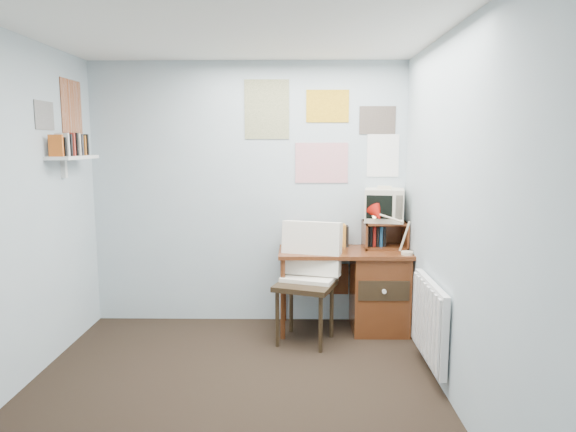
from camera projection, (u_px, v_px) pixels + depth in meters
The scene contains 14 objects.
ground at pixel (227, 409), 3.38m from camera, with size 3.50×3.50×0.00m, color black.
back_wall at pixel (249, 194), 4.93m from camera, with size 3.00×0.02×2.50m, color #AFC0C8.
right_wall at pixel (465, 223), 3.18m from camera, with size 0.02×3.50×2.50m, color #AFC0C8.
ceiling at pixel (220, 13), 3.02m from camera, with size 3.00×3.50×0.02m, color white.
desk at pixel (373, 288), 4.77m from camera, with size 1.20×0.55×0.76m.
desk_chair at pixel (305, 285), 4.46m from camera, with size 0.52×0.50×1.02m, color black.
desk_lamp at pixel (408, 233), 4.51m from camera, with size 0.27×0.23×0.38m, color red.
tv_riser at pixel (385, 235), 4.81m from camera, with size 0.40×0.30×0.25m, color #632F16.
crt_tv at pixel (384, 204), 4.79m from camera, with size 0.35×0.32×0.33m, color beige.
book_row at pixel (317, 235), 4.89m from camera, with size 0.60×0.14×0.22m, color #632F16.
radiator at pixel (430, 321), 3.84m from camera, with size 0.09×0.80×0.60m, color white.
wall_shelf at pixel (73, 157), 4.26m from camera, with size 0.20×0.62×0.24m, color white.
posters_back at pixel (322, 131), 4.83m from camera, with size 1.20×0.01×0.90m, color white.
posters_left at pixel (59, 111), 4.20m from camera, with size 0.01×0.70×0.60m, color white.
Camera 1 is at (0.45, -3.16, 1.74)m, focal length 32.00 mm.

